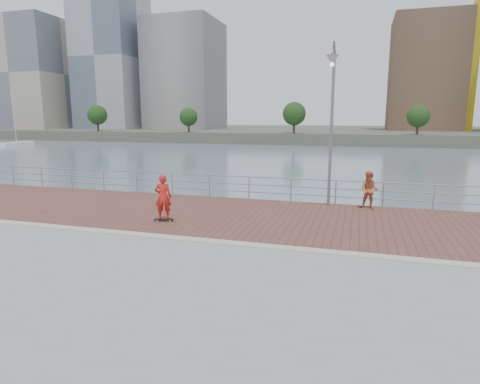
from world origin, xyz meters
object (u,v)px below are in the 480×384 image
(guardrail, at_px, (270,186))
(street_lamp, at_px, (332,97))
(bystander, at_px, (369,190))
(skateboarder, at_px, (163,197))

(guardrail, relative_size, street_lamp, 5.82)
(bystander, bearing_deg, skateboarder, -134.96)
(street_lamp, relative_size, bystander, 4.09)
(skateboarder, bearing_deg, bystander, -167.77)
(skateboarder, height_order, bystander, skateboarder)
(guardrail, distance_m, street_lamp, 5.04)
(guardrail, bearing_deg, bystander, -7.91)
(guardrail, relative_size, skateboarder, 22.77)
(street_lamp, distance_m, bystander, 4.30)
(skateboarder, xyz_separation_m, bystander, (7.54, 4.47, -0.12))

